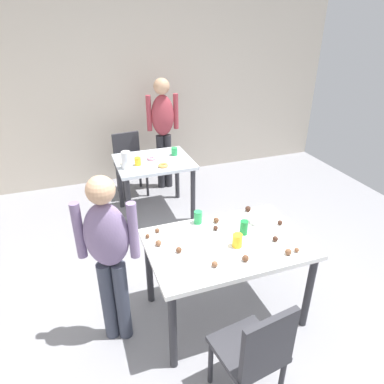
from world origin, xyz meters
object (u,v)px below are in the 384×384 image
Objects in this scene: dining_table_near at (227,251)px; pitcher_far at (126,160)px; chair_far_table at (129,160)px; soda_can at (244,227)px; chair_near_table at (256,351)px; mixing_bowl at (259,218)px; person_girl_near at (109,250)px; dining_table_far at (154,169)px; person_adult_far at (163,124)px.

pitcher_far is (-0.48, 1.74, 0.20)m from dining_table_near.
dining_table_near is 1.46× the size of chair_far_table.
chair_far_table is 2.61m from soda_can.
soda_can reaches higher than chair_near_table.
mixing_bowl is (0.38, 0.18, 0.13)m from dining_table_near.
mixing_bowl reaches higher than dining_table_near.
soda_can is at bearing -0.26° from person_girl_near.
dining_table_far is 1.05× the size of chair_far_table.
soda_can is (1.08, -0.00, -0.04)m from person_girl_near.
mixing_bowl is at bearing -60.92° from pitcher_far.
dining_table_near is 1.46× the size of chair_near_table.
pitcher_far reaches higher than chair_near_table.
person_adult_far is (0.20, 2.60, 0.31)m from dining_table_near.
chair_near_table is 1.16m from mixing_bowl.
person_girl_near is at bearing -174.78° from mixing_bowl.
pitcher_far reaches higher than dining_table_far.
person_adult_far is at bearing -1.07° from chair_far_table.
dining_table_near is 0.79× the size of person_adult_far.
chair_near_table is at bearing -48.96° from person_girl_near.
chair_near_table is 4.26× the size of pitcher_far.
soda_can reaches higher than dining_table_far.
soda_can is (0.48, -2.55, 0.31)m from chair_far_table.
person_girl_near is (-0.91, 0.07, 0.20)m from dining_table_near.
chair_far_table is 0.54× the size of person_adult_far.
soda_can is at bearing -68.70° from pitcher_far.
mixing_bowl is (0.69, -2.43, 0.29)m from chair_far_table.
chair_far_table is at bearing 103.89° from dining_table_far.
chair_near_table is 1.00× the size of chair_far_table.
person_girl_near reaches higher than dining_table_far.
chair_near_table is at bearing -101.78° from dining_table_near.
chair_near_table and chair_far_table have the same top height.
chair_near_table is (-0.04, -2.66, -0.13)m from dining_table_far.
person_girl_near is at bearing 179.74° from soda_can.
chair_near_table is 3.41m from chair_far_table.
mixing_bowl is 0.85× the size of pitcher_far.
person_adult_far reaches higher than chair_near_table.
chair_far_table is 0.61× the size of person_girl_near.
chair_near_table is at bearing -90.77° from dining_table_far.
chair_near_table is 5.03× the size of mixing_bowl.
soda_can is (-0.03, -2.54, -0.16)m from person_adult_far.
dining_table_near is 1.87m from dining_table_far.
person_girl_near reaches higher than chair_near_table.
chair_near_table reaches higher than dining_table_near.
dining_table_far is 1.84m from soda_can.
mixing_bowl is at bearing 60.79° from chair_near_table.
pitcher_far is at bearing 119.08° from mixing_bowl.
person_adult_far is 9.24× the size of mixing_bowl.
chair_near_table is at bearing -82.85° from pitcher_far.
chair_far_table is 4.26× the size of pitcher_far.
dining_table_near is at bearing -86.03° from dining_table_far.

